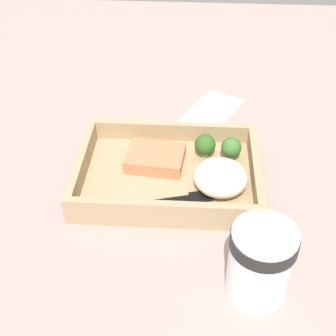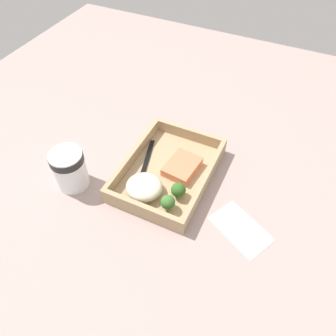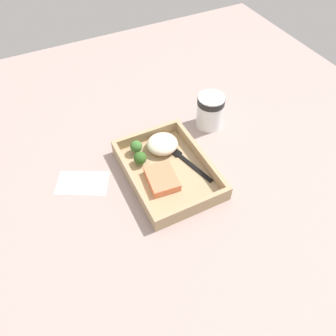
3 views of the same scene
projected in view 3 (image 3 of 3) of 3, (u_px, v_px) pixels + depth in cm
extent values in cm
cube|color=#A38C85|center=(168.00, 177.00, 89.34)|extent=(160.00, 160.00, 2.00)
cube|color=tan|center=(168.00, 173.00, 88.12)|extent=(28.92, 21.08, 1.20)
cube|color=tan|center=(201.00, 155.00, 89.28)|extent=(28.92, 1.20, 3.32)
cube|color=tan|center=(133.00, 181.00, 83.52)|extent=(28.92, 1.20, 3.32)
cube|color=tan|center=(194.00, 207.00, 78.35)|extent=(1.20, 18.68, 3.32)
cube|color=tan|center=(147.00, 135.00, 94.45)|extent=(1.20, 18.68, 3.32)
cube|color=#E97952|center=(162.00, 179.00, 84.65)|extent=(9.95, 8.14, 2.23)
ellipsoid|color=beige|center=(162.00, 144.00, 91.62)|extent=(8.42, 8.78, 4.01)
cylinder|color=#829C5B|center=(137.00, 151.00, 91.58)|extent=(1.28, 1.28, 1.59)
sphere|color=#3E6E2F|center=(136.00, 146.00, 90.27)|extent=(3.38, 3.38, 3.38)
cylinder|color=#7FA25D|center=(141.00, 162.00, 88.95)|extent=(1.34, 1.34, 1.40)
sphere|color=#325E21|center=(140.00, 158.00, 87.68)|extent=(3.52, 3.52, 3.52)
cube|color=black|center=(195.00, 168.00, 88.19)|extent=(12.27, 4.25, 0.44)
cube|color=black|center=(175.00, 152.00, 92.03)|extent=(3.85, 3.00, 0.44)
cylinder|color=white|center=(210.00, 111.00, 97.73)|extent=(7.83, 7.83, 10.38)
cylinder|color=black|center=(211.00, 101.00, 94.80)|extent=(8.07, 8.07, 1.87)
cube|color=white|center=(82.00, 183.00, 86.53)|extent=(13.13, 15.45, 0.24)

